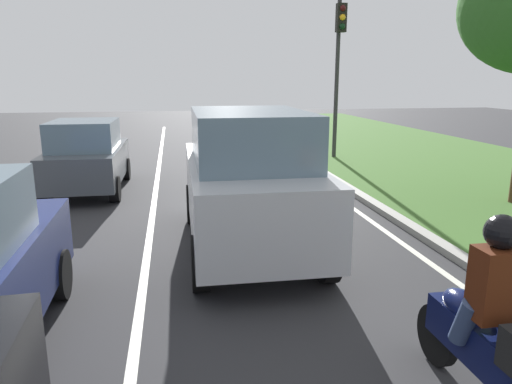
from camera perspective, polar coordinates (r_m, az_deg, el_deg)
ground_plane at (r=12.47m, az=-8.75°, el=0.57°), size 60.00×60.00×0.00m
lane_line_center at (r=12.47m, az=-11.96°, el=0.46°), size 0.12×32.00×0.01m
lane_line_right_edge at (r=13.03m, az=7.28°, el=1.20°), size 0.12×32.00×0.01m
grass_verge_right at (r=15.20m, az=25.23°, el=1.88°), size 9.00×48.00×0.06m
curb_right at (r=13.18m, az=9.36°, el=1.52°), size 0.24×48.00×0.12m
car_suv_ahead at (r=7.64m, az=-0.90°, el=1.47°), size 2.02×4.52×2.28m
car_hatchback_far at (r=12.43m, az=-19.66°, el=4.05°), size 1.75×3.71×1.78m
motorcycle at (r=4.52m, az=26.46°, el=-17.05°), size 0.40×1.90×1.01m
rider_person at (r=4.29m, az=26.94°, el=-9.55°), size 0.50×0.40×1.16m
traffic_light_near_right at (r=16.75m, az=9.96°, el=16.27°), size 0.32×0.50×5.31m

